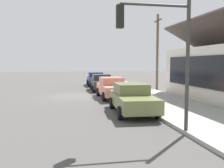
# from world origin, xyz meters

# --- Properties ---
(ground_plane) EXTENTS (120.00, 120.00, 0.00)m
(ground_plane) POSITION_xyz_m (0.00, 0.00, 0.00)
(ground_plane) COLOR #4C4947
(sidewalk_curb) EXTENTS (60.00, 4.20, 0.16)m
(sidewalk_curb) POSITION_xyz_m (0.00, 5.60, 0.08)
(sidewalk_curb) COLOR #A3A099
(sidewalk_curb) RESTS_ON ground
(car_navy) EXTENTS (4.59, 2.21, 1.59)m
(car_navy) POSITION_xyz_m (-9.37, 2.77, 0.82)
(car_navy) COLOR navy
(car_navy) RESTS_ON ground
(car_charcoal) EXTENTS (4.55, 2.20, 1.59)m
(car_charcoal) POSITION_xyz_m (-3.77, 2.65, 0.82)
(car_charcoal) COLOR #2D3035
(car_charcoal) RESTS_ON ground
(car_coral) EXTENTS (4.82, 2.10, 1.59)m
(car_coral) POSITION_xyz_m (1.61, 2.70, 0.82)
(car_coral) COLOR #EA8C75
(car_coral) RESTS_ON ground
(car_olive) EXTENTS (4.98, 2.28, 1.59)m
(car_olive) POSITION_xyz_m (7.56, 2.68, 0.82)
(car_olive) COLOR olive
(car_olive) RESTS_ON ground
(traffic_light_main) EXTENTS (0.37, 2.79, 5.20)m
(traffic_light_main) POSITION_xyz_m (11.99, 2.54, 3.49)
(traffic_light_main) COLOR #383833
(traffic_light_main) RESTS_ON ground
(utility_pole_wooden) EXTENTS (1.80, 0.24, 7.50)m
(utility_pole_wooden) POSITION_xyz_m (-3.16, 8.20, 3.93)
(utility_pole_wooden) COLOR brown
(utility_pole_wooden) RESTS_ON ground
(fire_hydrant_red) EXTENTS (0.22, 0.22, 0.71)m
(fire_hydrant_red) POSITION_xyz_m (-6.92, 4.20, 0.50)
(fire_hydrant_red) COLOR red
(fire_hydrant_red) RESTS_ON sidewalk_curb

